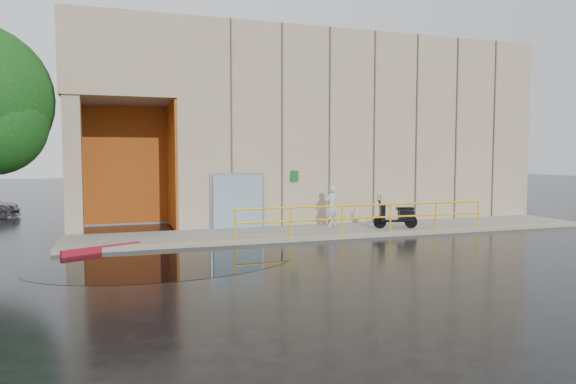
# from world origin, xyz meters

# --- Properties ---
(ground) EXTENTS (120.00, 120.00, 0.00)m
(ground) POSITION_xyz_m (0.00, 0.00, 0.00)
(ground) COLOR black
(ground) RESTS_ON ground
(sidewalk) EXTENTS (20.00, 3.00, 0.15)m
(sidewalk) POSITION_xyz_m (4.00, 4.50, 0.07)
(sidewalk) COLOR gray
(sidewalk) RESTS_ON ground
(building) EXTENTS (20.00, 10.17, 8.00)m
(building) POSITION_xyz_m (5.10, 10.98, 4.21)
(building) COLOR tan
(building) RESTS_ON ground
(guardrail) EXTENTS (9.56, 0.06, 1.03)m
(guardrail) POSITION_xyz_m (4.25, 3.15, 0.68)
(guardrail) COLOR yellow
(guardrail) RESTS_ON sidewalk
(person) EXTENTS (0.69, 0.61, 1.59)m
(person) POSITION_xyz_m (3.74, 5.13, 0.95)
(person) COLOR silver
(person) RESTS_ON sidewalk
(scooter) EXTENTS (1.71, 0.95, 1.29)m
(scooter) POSITION_xyz_m (5.87, 3.91, 0.89)
(scooter) COLOR black
(scooter) RESTS_ON sidewalk
(red_curb) EXTENTS (2.26, 1.14, 0.18)m
(red_curb) POSITION_xyz_m (-4.60, 3.10, 0.09)
(red_curb) COLOR maroon
(red_curb) RESTS_ON ground
(puddle) EXTENTS (7.44, 4.93, 0.01)m
(puddle) POSITION_xyz_m (-2.91, 0.87, 0.00)
(puddle) COLOR black
(puddle) RESTS_ON ground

